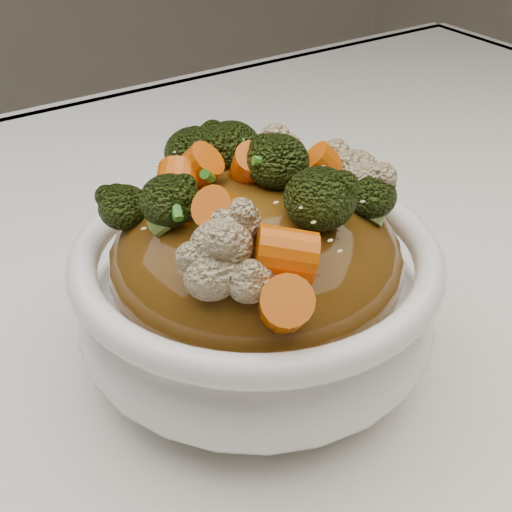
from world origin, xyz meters
TOP-DOWN VIEW (x-y plane):
  - tablecloth at (0.00, 0.00)m, footprint 1.20×0.80m
  - bowl at (0.01, -0.03)m, footprint 0.25×0.25m
  - sauce_base at (0.01, -0.03)m, footprint 0.20×0.20m
  - carrots at (0.01, -0.03)m, footprint 0.20×0.20m
  - broccoli at (0.01, -0.03)m, footprint 0.20×0.20m
  - cauliflower at (0.01, -0.03)m, footprint 0.20×0.20m
  - scallions at (0.01, -0.03)m, footprint 0.15×0.15m
  - sesame_seeds at (0.01, -0.03)m, footprint 0.18×0.18m

SIDE VIEW (x-z plane):
  - tablecloth at x=0.00m, z-range 0.71..0.75m
  - bowl at x=0.01m, z-range 0.75..0.83m
  - sauce_base at x=0.01m, z-range 0.77..0.86m
  - cauliflower at x=0.01m, z-range 0.85..0.88m
  - broccoli at x=0.01m, z-range 0.85..0.89m
  - carrots at x=0.01m, z-range 0.85..0.89m
  - scallions at x=0.01m, z-range 0.86..0.88m
  - sesame_seeds at x=0.01m, z-range 0.87..0.88m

